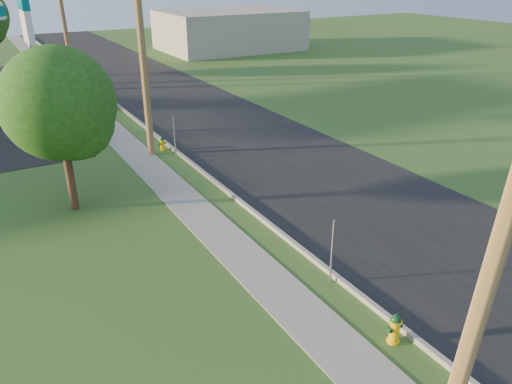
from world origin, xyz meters
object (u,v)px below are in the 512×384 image
Objects in this scene: utility_pole_mid at (142,48)px; tree_verge at (62,108)px; hydrant_mid at (162,144)px; hydrant_near at (395,328)px; utility_pole_near at (510,207)px; price_pylon at (28,30)px; utility_pole_far at (63,18)px; hydrant_far at (112,103)px.

utility_pole_mid reaches higher than tree_verge.
hydrant_near is at bearing -90.13° from hydrant_mid.
utility_pole_mid is 11.93× the size of hydrant_near.
utility_pole_near is 1.38× the size of price_pylon.
utility_pole_mid is 6.76m from price_pylon.
price_pylon is at bearing -107.33° from utility_pole_far.
price_pylon is 10.16× the size of hydrant_far.
utility_pole_far is 33.84m from hydrant_near.
hydrant_mid is 9.16m from hydrant_far.
hydrant_far is at bearing -85.33° from utility_pole_far.
price_pylon reaches higher than hydrant_far.
utility_pole_mid reaches higher than utility_pole_far.
hydrant_mid is (0.04, 15.84, -0.07)m from hydrant_near.
utility_pole_near reaches higher than tree_verge.
hydrant_mid is (0.67, 0.30, -4.62)m from utility_pole_mid.
utility_pole_near is 13.81× the size of hydrant_mid.
hydrant_far is at bearing 88.54° from utility_pole_near.
tree_verge is 7.65m from hydrant_mid.
utility_pole_far is 18.27m from hydrant_mid.
utility_pole_far is (-0.00, 36.00, 0.00)m from utility_pole_near.
utility_pole_mid is 18.00m from utility_pole_far.
utility_pole_far reaches higher than hydrant_near.
utility_pole_mid reaches higher than hydrant_mid.
utility_pole_near reaches higher than hydrant_near.
utility_pole_far is at bearing 72.67° from price_pylon.
utility_pole_near reaches higher than hydrant_mid.
utility_pole_far reaches higher than tree_verge.
utility_pole_near is at bearing -104.45° from hydrant_near.
hydrant_mid is (5.01, 4.61, -3.48)m from tree_verge.
utility_pole_mid is at bearing 92.33° from hydrant_near.
utility_pole_far is 13.84× the size of hydrant_mid.
utility_pole_near is 36.00m from utility_pole_far.
hydrant_far is (5.04, 13.77, -3.48)m from tree_verge.
tree_verge is at bearing -137.39° from hydrant_mid.
utility_pole_mid is 1.43× the size of price_pylon.
utility_pole_far reaches higher than hydrant_far.
utility_pole_far reaches higher than utility_pole_near.
tree_verge is 8.79× the size of hydrant_far.
hydrant_far is at bearing 40.77° from price_pylon.
utility_pole_mid reaches higher than hydrant_near.
hydrant_near is 1.22× the size of hydrant_far.
hydrant_far is (0.03, 9.16, -0.01)m from hydrant_mid.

